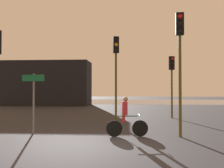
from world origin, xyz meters
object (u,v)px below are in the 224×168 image
cyclist (126,116)px  traffic_light_near_right (180,51)px  distant_building (48,83)px  traffic_light_far_right (172,75)px  direction_sign_post (33,94)px  traffic_light_center (116,64)px

cyclist → traffic_light_near_right: bearing=85.1°
distant_building → traffic_light_far_right: size_ratio=2.47×
distant_building → traffic_light_far_right: (12.76, -12.96, 0.23)m
direction_sign_post → traffic_light_near_right: bearing=-170.6°
distant_building → direction_sign_post: 20.14m
traffic_light_center → direction_sign_post: size_ratio=1.86×
traffic_light_near_right → direction_sign_post: bearing=0.8°
distant_building → traffic_light_near_right: 23.03m
traffic_light_center → distant_building: bearing=-73.2°
distant_building → traffic_light_far_right: distant_building is taller
traffic_light_far_right → direction_sign_post: 9.53m
cyclist → traffic_light_center: bearing=-178.0°
traffic_light_near_right → traffic_light_far_right: bearing=-92.5°
traffic_light_far_right → direction_sign_post: (-7.03, -6.33, -1.19)m
direction_sign_post → cyclist: direction_sign_post is taller
distant_building → traffic_light_near_right: (11.94, -19.67, 0.80)m
traffic_light_near_right → traffic_light_center: (-2.77, 3.53, -0.11)m
distant_building → traffic_light_near_right: size_ratio=2.04×
direction_sign_post → cyclist: bearing=-173.7°
traffic_light_near_right → cyclist: traffic_light_near_right is taller
traffic_light_center → direction_sign_post: 4.94m
traffic_light_near_right → traffic_light_center: 4.49m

